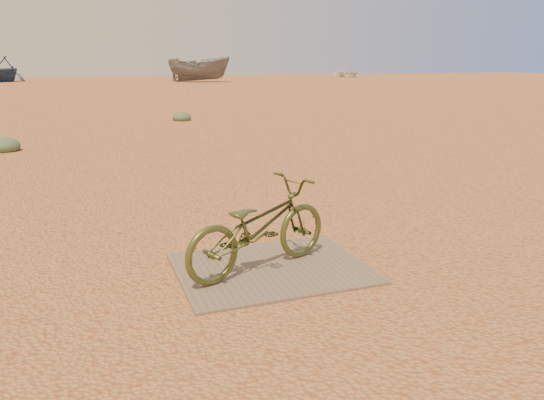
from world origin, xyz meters
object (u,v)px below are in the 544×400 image
object	(u,v)px
boat_mid_right	(199,69)
plywood_board	(272,268)
bicycle	(259,227)
boat_far_right	(348,73)
boat_far_left	(4,69)

from	to	relation	value
boat_mid_right	plywood_board	bearing A→B (deg)	-161.08
plywood_board	boat_mid_right	bearing A→B (deg)	78.45
plywood_board	bicycle	bearing A→B (deg)	-179.42
boat_far_right	plywood_board	bearing A→B (deg)	-108.16
plywood_board	boat_mid_right	world-z (taller)	boat_mid_right
plywood_board	boat_far_left	size ratio (longest dim) A/B	0.41
plywood_board	boat_far_right	world-z (taller)	boat_far_right
bicycle	boat_mid_right	distance (m)	42.42
boat_far_left	boat_far_right	xyz separation A→B (m)	(33.87, 1.62, -0.65)
bicycle	boat_far_left	world-z (taller)	boat_far_left
plywood_board	boat_far_right	size ratio (longest dim) A/B	0.41
boat_mid_right	boat_far_right	xyz separation A→B (m)	(18.27, 7.58, -0.63)
boat_far_left	bicycle	bearing A→B (deg)	-62.39
bicycle	boat_far_right	world-z (taller)	boat_far_right
plywood_board	boat_far_right	bearing A→B (deg)	61.43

